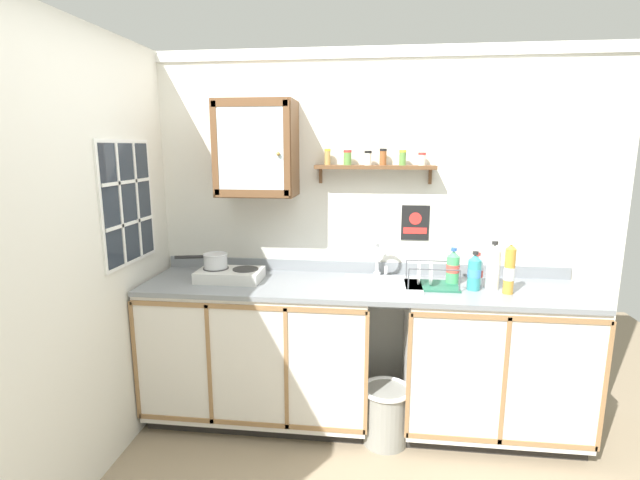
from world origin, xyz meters
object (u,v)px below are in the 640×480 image
Objects in this scene: sink at (381,285)px; bottle_soda_green_4 at (453,268)px; bottle_water_clear_2 at (477,271)px; bottle_juice_amber_3 at (509,270)px; warning_sign at (415,223)px; wall_cabinet at (257,149)px; dish_rack at (430,282)px; hot_plate_stove at (230,275)px; trash_bin at (385,413)px; saucepan at (215,260)px; bottle_detergent_teal_0 at (474,272)px; bottle_opaque_white_1 at (493,267)px.

sink reaches higher than bottle_soda_green_4.
bottle_juice_amber_3 reaches higher than bottle_water_clear_2.
bottle_water_clear_2 is 0.15m from bottle_soda_green_4.
bottle_water_clear_2 is at bearing 136.76° from bottle_juice_amber_3.
warning_sign is (-0.38, 0.23, 0.26)m from bottle_water_clear_2.
bottle_juice_amber_3 is 0.52× the size of wall_cabinet.
dish_rack is (-0.30, -0.06, -0.06)m from bottle_water_clear_2.
warning_sign is at bearing 136.79° from bottle_soda_green_4.
dish_rack is 1.39× the size of warning_sign.
warning_sign reaches higher than bottle_water_clear_2.
bottle_juice_amber_3 is (0.16, -0.15, 0.05)m from bottle_water_clear_2.
hot_plate_stove is 1.33m from trash_bin.
warning_sign is at bearing 105.71° from dish_rack.
bottle_water_clear_2 is 0.31m from dish_rack.
wall_cabinet is at bearing 158.50° from trash_bin.
hot_plate_stove is 1.29m from warning_sign.
bottle_water_clear_2 reaches higher than trash_bin.
saucepan reaches higher than trash_bin.
bottle_juice_amber_3 reaches higher than saucepan.
wall_cabinet is 1.88m from trash_bin.
warning_sign is at bearing 148.94° from bottle_water_clear_2.
warning_sign is at bearing 136.73° from bottle_detergent_teal_0.
bottle_juice_amber_3 is at bearing -2.46° from hot_plate_stove.
wall_cabinet is at bearing 173.40° from dish_rack.
sink is at bearing -130.13° from warning_sign.
bottle_soda_green_4 is 0.18m from dish_rack.
warning_sign reaches higher than sink.
warning_sign is (-0.53, 0.37, 0.21)m from bottle_juice_amber_3.
bottle_water_clear_2 is 0.90× the size of bottle_soda_green_4.
bottle_soda_green_4 is at bearing -2.70° from wall_cabinet.
sink is at bearing -176.65° from bottle_water_clear_2.
bottle_soda_green_4 reaches higher than dish_rack.
sink is 0.80m from trash_bin.
dish_rack is at bearing -4.58° from sink.
bottle_opaque_white_1 is 0.11m from bottle_juice_amber_3.
bottle_detergent_teal_0 is at bearing -43.27° from warning_sign.
wall_cabinet reaches higher than bottle_detergent_teal_0.
sink reaches higher than hot_plate_stove.
bottle_opaque_white_1 is 0.81× the size of trash_bin.
saucepan is at bearing 178.58° from bottle_detergent_teal_0.
bottle_juice_amber_3 is at bearing -10.93° from dish_rack.
wall_cabinet reaches higher than hot_plate_stove.
bottle_detergent_teal_0 reaches higher than trash_bin.
bottle_soda_green_4 is 1.48m from wall_cabinet.
bottle_detergent_teal_0 is 0.65× the size of trash_bin.
saucepan is 0.79m from wall_cabinet.
bottle_juice_amber_3 is (0.75, -0.11, 0.16)m from sink.
bottle_detergent_teal_0 reaches higher than saucepan.
saucepan is at bearing -168.02° from warning_sign.
saucepan is 1.70m from bottle_water_clear_2.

